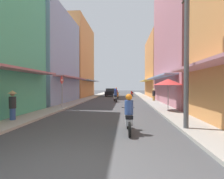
{
  "coord_description": "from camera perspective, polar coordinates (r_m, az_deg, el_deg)",
  "views": [
    {
      "loc": [
        1.26,
        -3.47,
        1.88
      ],
      "look_at": [
        -0.54,
        18.92,
        1.43
      ],
      "focal_mm": 27.61,
      "sensor_mm": 36.0,
      "label": 1
    }
  ],
  "objects": [
    {
      "name": "vendor_umbrella",
      "position": [
        12.99,
        18.11,
        2.38
      ],
      "size": [
        2.12,
        2.12,
        2.4
      ],
      "color": "#99999E",
      "rests_on": "ground"
    },
    {
      "name": "pedestrian_foreground",
      "position": [
        21.32,
        13.68,
        -1.49
      ],
      "size": [
        0.44,
        0.44,
        1.61
      ],
      "color": "#BF8C3F",
      "rests_on": "ground"
    },
    {
      "name": "building_right_mid",
      "position": [
        20.17,
        25.26,
        15.09
      ],
      "size": [
        7.05,
        12.01,
        13.56
      ],
      "color": "#B7727F",
      "rests_on": "ground"
    },
    {
      "name": "building_left_mid",
      "position": [
        21.15,
        -22.09,
        9.56
      ],
      "size": [
        7.05,
        9.15,
        10.01
      ],
      "color": "#8CA5CC",
      "rests_on": "ground"
    },
    {
      "name": "motorbike_maroon",
      "position": [
        37.25,
        1.49,
        -0.65
      ],
      "size": [
        0.75,
        1.74,
        1.58
      ],
      "color": "black",
      "rests_on": "ground"
    },
    {
      "name": "building_right_far",
      "position": [
        31.06,
        17.47,
        7.06
      ],
      "size": [
        7.05,
        10.99,
        10.22
      ],
      "color": "#D88C4C",
      "rests_on": "ground"
    },
    {
      "name": "motorbike_orange",
      "position": [
        24.47,
        1.57,
        -2.07
      ],
      "size": [
        0.65,
        1.78,
        0.96
      ],
      "color": "black",
      "rests_on": "ground"
    },
    {
      "name": "motorbike_silver",
      "position": [
        7.02,
        5.54,
        -8.51
      ],
      "size": [
        0.55,
        1.81,
        1.58
      ],
      "color": "black",
      "rests_on": "ground"
    },
    {
      "name": "street_sign_no_entry",
      "position": [
        13.87,
        -16.23,
        0.43
      ],
      "size": [
        0.07,
        0.6,
        2.65
      ],
      "color": "gray",
      "rests_on": "ground"
    },
    {
      "name": "motorbike_red",
      "position": [
        31.51,
        6.65,
        -1.35
      ],
      "size": [
        0.65,
        1.78,
        0.96
      ],
      "color": "black",
      "rests_on": "ground"
    },
    {
      "name": "pedestrian_midway",
      "position": [
        10.36,
        -30.07,
        -4.27
      ],
      "size": [
        0.44,
        0.44,
        1.65
      ],
      "color": "#334C8C",
      "rests_on": "ground"
    },
    {
      "name": "ground_plane",
      "position": [
        22.84,
        1.43,
        -3.57
      ],
      "size": [
        102.32,
        102.32,
        0.0
      ],
      "primitive_type": "plane",
      "color": "#424244"
    },
    {
      "name": "building_left_far",
      "position": [
        30.84,
        -13.32,
        9.26
      ],
      "size": [
        7.05,
        10.44,
        12.5
      ],
      "color": "#D88C4C",
      "rests_on": "ground"
    },
    {
      "name": "motorbike_white",
      "position": [
        20.45,
        1.08,
        -2.14
      ],
      "size": [
        0.63,
        1.78,
        1.58
      ],
      "color": "black",
      "rests_on": "ground"
    },
    {
      "name": "parked_car",
      "position": [
        31.67,
        -0.36,
        -0.91
      ],
      "size": [
        1.86,
        4.14,
        1.45
      ],
      "color": "black",
      "rests_on": "ground"
    },
    {
      "name": "sidewalk_right",
      "position": [
        23.0,
        12.27,
        -3.41
      ],
      "size": [
        1.6,
        54.51,
        0.12
      ],
      "primitive_type": "cube",
      "color": "#9E9991",
      "rests_on": "ground"
    },
    {
      "name": "sidewalk_left",
      "position": [
        23.47,
        -9.18,
        -3.31
      ],
      "size": [
        1.6,
        54.51,
        0.12
      ],
      "primitive_type": "cube",
      "color": "#ADA89E",
      "rests_on": "ground"
    },
    {
      "name": "utility_pole",
      "position": [
        7.93,
        23.45,
        10.45
      ],
      "size": [
        0.2,
        1.2,
        6.2
      ],
      "color": "#4C4C4F",
      "rests_on": "ground"
    }
  ]
}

